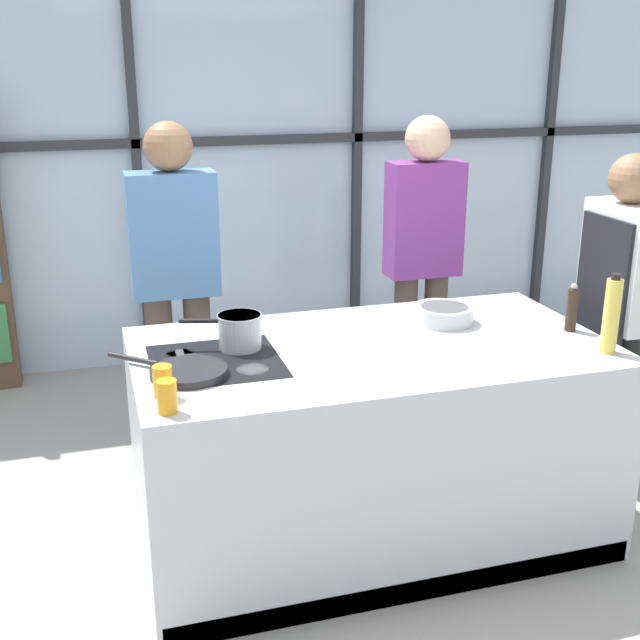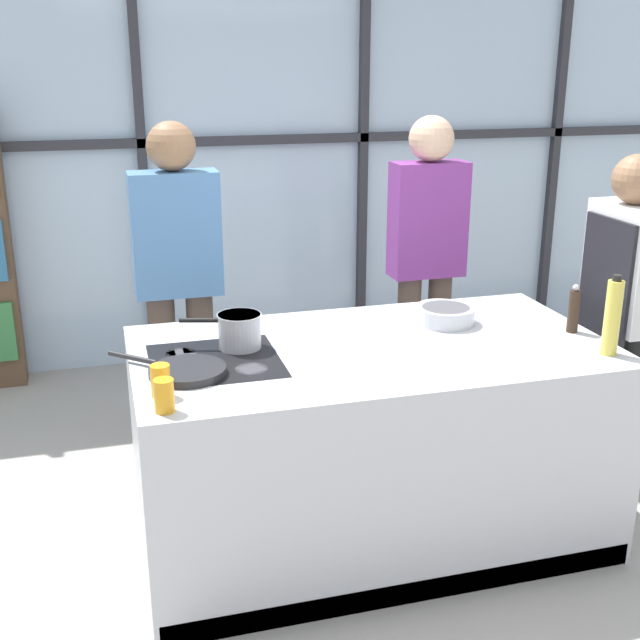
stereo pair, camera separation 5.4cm
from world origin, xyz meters
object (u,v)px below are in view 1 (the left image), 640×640
(spectator_far_left, at_px, (175,271))
(pepper_grinder, at_px, (572,309))
(juice_glass_near, at_px, (167,397))
(chef, at_px, (617,303))
(spectator_center_left, at_px, (423,251))
(oil_bottle, at_px, (611,316))
(juice_glass_far, at_px, (163,382))
(mixing_bowl, at_px, (444,314))
(frying_pan, at_px, (187,371))
(saucepan, at_px, (239,330))
(white_plate, at_px, (440,306))

(spectator_far_left, xyz_separation_m, pepper_grinder, (1.62, -1.15, -0.01))
(juice_glass_near, bearing_deg, spectator_far_left, 82.13)
(chef, relative_size, juice_glass_near, 13.92)
(spectator_center_left, bearing_deg, spectator_far_left, 0.00)
(oil_bottle, distance_m, juice_glass_far, 1.82)
(chef, relative_size, mixing_bowl, 6.19)
(spectator_far_left, distance_m, juice_glass_far, 1.40)
(spectator_far_left, distance_m, spectator_center_left, 1.40)
(frying_pan, distance_m, mixing_bowl, 1.27)
(saucepan, height_order, pepper_grinder, pepper_grinder)
(spectator_far_left, bearing_deg, juice_glass_far, 81.34)
(frying_pan, bearing_deg, chef, 7.10)
(saucepan, xyz_separation_m, juice_glass_far, (-0.36, -0.43, -0.02))
(frying_pan, xyz_separation_m, mixing_bowl, (1.23, 0.31, 0.02))
(juice_glass_near, bearing_deg, spectator_center_left, 43.35)
(chef, xyz_separation_m, saucepan, (-1.87, -0.02, 0.05))
(spectator_far_left, bearing_deg, white_plate, 150.86)
(pepper_grinder, bearing_deg, chef, 28.41)
(white_plate, xyz_separation_m, mixing_bowl, (-0.08, -0.22, 0.04))
(pepper_grinder, distance_m, juice_glass_far, 1.85)
(saucepan, relative_size, juice_glass_near, 2.84)
(saucepan, bearing_deg, pepper_grinder, -7.66)
(spectator_center_left, relative_size, pepper_grinder, 8.09)
(chef, xyz_separation_m, white_plate, (-0.82, 0.26, -0.02))
(white_plate, bearing_deg, chef, -17.73)
(white_plate, relative_size, juice_glass_near, 2.03)
(white_plate, bearing_deg, saucepan, -164.92)
(frying_pan, relative_size, mixing_bowl, 1.65)
(oil_bottle, bearing_deg, spectator_center_left, 98.31)
(mixing_bowl, distance_m, juice_glass_far, 1.42)
(spectator_far_left, relative_size, juice_glass_far, 14.94)
(pepper_grinder, distance_m, juice_glass_near, 1.87)
(spectator_center_left, bearing_deg, pepper_grinder, 100.83)
(white_plate, height_order, juice_glass_far, juice_glass_far)
(pepper_grinder, xyz_separation_m, juice_glass_far, (-1.83, -0.23, -0.04))
(white_plate, xyz_separation_m, oil_bottle, (0.41, -0.77, 0.15))
(white_plate, bearing_deg, mixing_bowl, -109.94)
(juice_glass_near, bearing_deg, saucepan, 57.34)
(pepper_grinder, xyz_separation_m, juice_glass_near, (-1.83, -0.37, -0.04))
(mixing_bowl, xyz_separation_m, juice_glass_near, (-1.34, -0.63, 0.02))
(juice_glass_near, bearing_deg, chef, 14.72)
(saucepan, distance_m, pepper_grinder, 1.48)
(spectator_far_left, relative_size, juice_glass_near, 14.94)
(mixing_bowl, relative_size, oil_bottle, 0.79)
(mixing_bowl, height_order, juice_glass_far, juice_glass_far)
(pepper_grinder, bearing_deg, frying_pan, -178.46)
(saucepan, height_order, juice_glass_near, saucepan)
(saucepan, relative_size, mixing_bowl, 1.26)
(oil_bottle, relative_size, juice_glass_near, 2.84)
(mixing_bowl, bearing_deg, spectator_center_left, 72.78)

